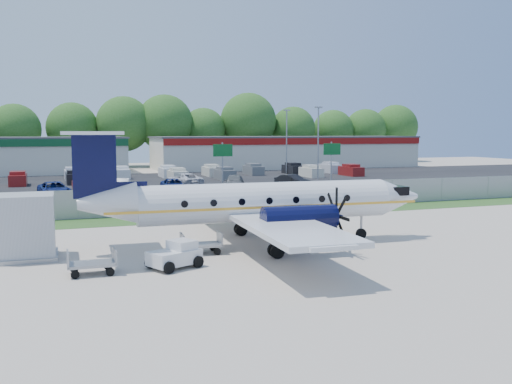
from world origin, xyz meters
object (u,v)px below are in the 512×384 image
object	(u,v)px
pushback_tug	(176,255)
baggage_cart_near	(92,263)
service_container	(26,229)
baggage_cart_far	(201,244)
aircraft	(258,202)

from	to	relation	value
pushback_tug	baggage_cart_near	bearing A→B (deg)	179.93
baggage_cart_near	service_container	world-z (taller)	service_container
baggage_cart_far	pushback_tug	bearing A→B (deg)	-126.28
baggage_cart_near	baggage_cart_far	distance (m)	5.84
service_container	aircraft	bearing A→B (deg)	-4.20
baggage_cart_far	baggage_cart_near	bearing A→B (deg)	-155.73
pushback_tug	baggage_cart_near	xyz separation A→B (m)	(-3.56, 0.00, -0.08)
aircraft	baggage_cart_far	world-z (taller)	aircraft
service_container	pushback_tug	bearing A→B (deg)	-34.23
aircraft	service_container	xyz separation A→B (m)	(-11.32, 0.83, -0.89)
pushback_tug	service_container	world-z (taller)	service_container
aircraft	baggage_cart_far	size ratio (longest dim) A/B	9.46
baggage_cart_near	baggage_cart_far	world-z (taller)	baggage_cart_near
baggage_cart_far	service_container	xyz separation A→B (m)	(-7.96, 1.81, 0.94)
baggage_cart_near	baggage_cart_far	bearing A→B (deg)	24.27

